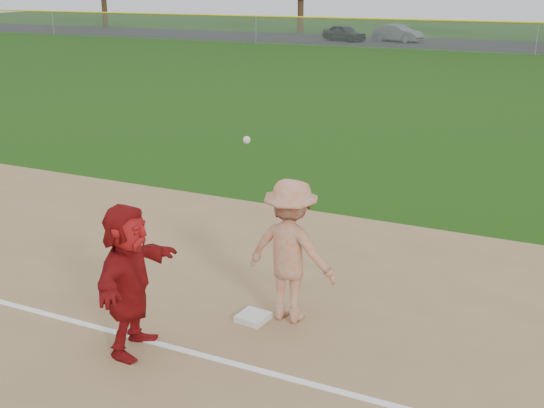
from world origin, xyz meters
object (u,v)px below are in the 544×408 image
at_px(first_base, 253,317).
at_px(car_mid, 398,33).
at_px(car_left, 344,33).
at_px(base_runner, 129,279).

relative_size(first_base, car_mid, 0.10).
relative_size(car_left, car_mid, 0.93).
distance_m(car_left, car_mid, 4.14).
relative_size(base_runner, car_left, 0.52).
xyz_separation_m(base_runner, car_mid, (-10.00, 47.04, -0.32)).
bearing_deg(base_runner, first_base, -46.85).
bearing_deg(car_left, car_mid, -52.01).
relative_size(first_base, car_left, 0.11).
bearing_deg(car_mid, base_runner, -150.84).
xyz_separation_m(first_base, base_runner, (-1.00, -1.34, 0.92)).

